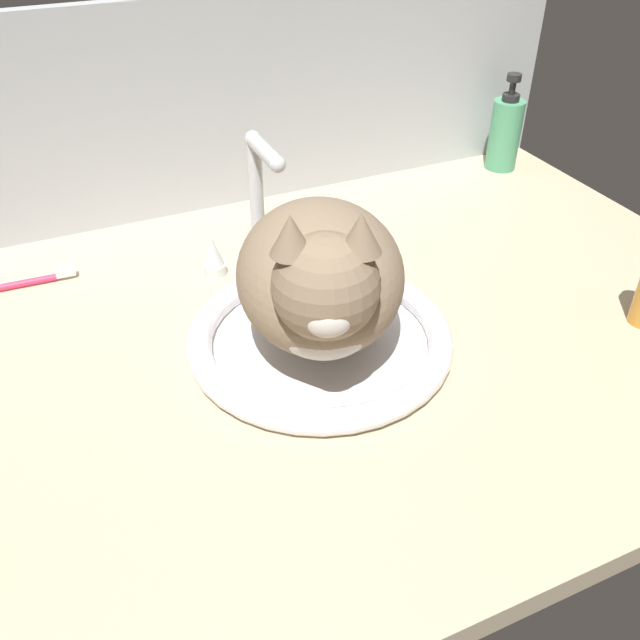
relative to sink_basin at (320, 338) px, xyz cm
name	(u,v)px	position (x,y,z in cm)	size (l,w,h in cm)	color
countertop	(333,343)	(2.53, 1.74, -2.84)	(117.74, 78.66, 3.00)	#CCB793
backsplash_wall	(224,115)	(2.53, 42.27, 13.33)	(117.74, 2.40, 35.35)	#B2B7BC
sink_basin	(320,338)	(0.00, 0.00, 0.00)	(32.04, 32.04, 2.99)	white
faucet	(260,218)	(0.00, 20.25, 6.53)	(16.78, 11.76, 19.85)	silver
cat	(321,277)	(-0.68, -1.78, 9.89)	(26.37, 35.95, 20.09)	#8C755B
soap_pump_bottle	(505,133)	(52.06, 34.95, 5.28)	(5.52, 5.52, 17.02)	#4C9E70
toothbrush	(17,284)	(-32.63, 28.82, -0.71)	(16.49, 1.76, 1.70)	#D83359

